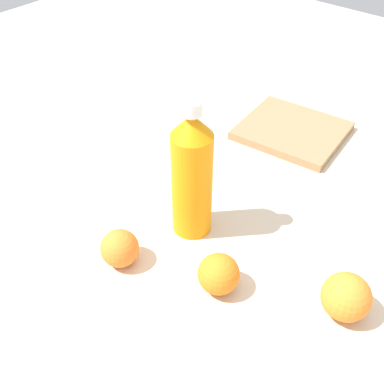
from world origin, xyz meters
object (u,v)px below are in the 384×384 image
orange_1 (120,248)px  orange_0 (346,297)px  water_bottle (192,175)px  cutting_board (292,131)px  orange_2 (219,274)px

orange_1 → orange_0: bearing=-156.1°
orange_0 → orange_1: 0.35m
orange_0 → orange_1: bearing=23.9°
water_bottle → cutting_board: 0.38m
orange_0 → cutting_board: orange_0 is taller
water_bottle → orange_1: bearing=-106.7°
orange_0 → orange_2: size_ratio=1.12×
orange_0 → orange_2: bearing=26.2°
water_bottle → cutting_board: (0.02, -0.37, -0.11)m
orange_0 → orange_1: orange_0 is taller
orange_0 → orange_2: (0.17, 0.08, -0.00)m
water_bottle → orange_0: bearing=-0.8°
orange_1 → cutting_board: orange_1 is taller
water_bottle → orange_2: bearing=-35.0°
orange_0 → cutting_board: bearing=-50.1°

